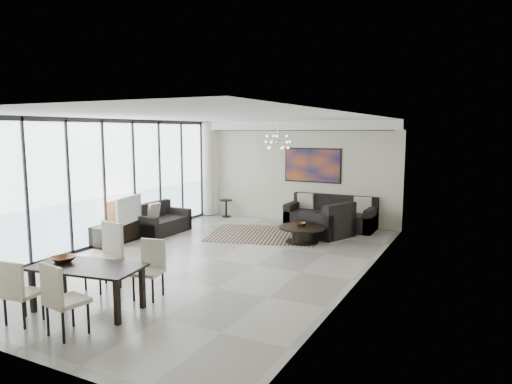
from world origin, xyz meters
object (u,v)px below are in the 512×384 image
Objects in this scene: tv_console at (120,232)px; dining_table at (87,272)px; television at (125,210)px; sofa_main at (331,217)px; coffee_table at (302,233)px.

tv_console is 4.21m from dining_table.
television reaches higher than tv_console.
tv_console is at bearing 127.37° from dining_table.
sofa_main is at bearing -58.73° from television.
sofa_main is 7.32m from dining_table.
coffee_table is at bearing 26.37° from tv_console.
tv_console is at bearing -135.89° from sofa_main.
television is at bearing -134.85° from sofa_main.
dining_table is (2.55, -3.34, 0.34)m from tv_console.
television is 4.12m from dining_table.
television is (0.16, 0.02, 0.55)m from tv_console.
dining_table is at bearing -52.63° from tv_console.
sofa_main is at bearing 78.87° from dining_table.
dining_table is (-1.41, -7.17, 0.29)m from sofa_main.
coffee_table is 1.93m from sofa_main.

